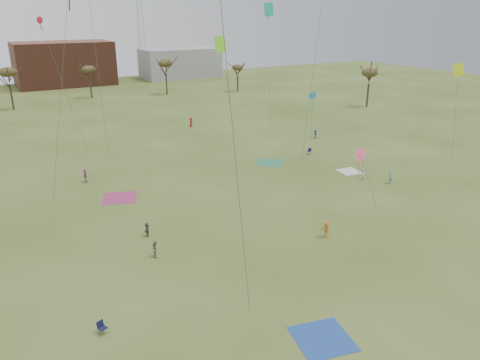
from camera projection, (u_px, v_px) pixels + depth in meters
ground at (323, 300)px, 33.39m from camera, size 260.00×260.00×0.00m
spectator_fore_b at (156, 248)px, 39.12m from camera, size 0.73×0.84×1.49m
spectator_fore_c at (147, 230)px, 42.70m from camera, size 0.89×1.30×1.34m
flyer_mid_b at (326, 229)px, 42.49m from camera, size 0.96×1.19×1.61m
flyer_mid_c at (390, 177)px, 55.95m from camera, size 0.70×0.54×1.70m
spectator_mid_d at (85, 176)px, 56.33m from camera, size 0.66×1.03×1.64m
spectator_mid_e at (363, 174)px, 57.34m from camera, size 0.87×0.85×1.42m
flyer_far_b at (191, 122)px, 83.99m from camera, size 0.96×0.96×1.68m
flyer_far_c at (315, 134)px, 76.21m from camera, size 0.74×1.03×1.43m
blanket_blue at (323, 339)px, 29.39m from camera, size 4.18×4.18×0.03m
blanket_cream at (349, 171)px, 60.41m from camera, size 2.97×2.97×0.03m
blanket_plum at (120, 198)px, 51.79m from camera, size 4.68×4.68×0.03m
blanket_olive at (269, 163)px, 63.98m from camera, size 4.79×4.79×0.03m
camp_chair_left at (103, 330)px, 29.81m from camera, size 0.67×0.69×0.87m
camp_chair_right at (309, 152)px, 67.79m from camera, size 0.71×0.70×0.87m
kites_aloft at (138, 15)px, 50.12m from camera, size 66.64×56.41×26.53m
tree_line at (62, 78)px, 93.79m from camera, size 117.44×49.32×8.91m
building_brick at (64, 64)px, 131.04m from camera, size 26.00×16.00×12.00m
building_grey at (180, 63)px, 146.54m from camera, size 24.00×12.00×9.00m
radio_tower at (139, 14)px, 142.45m from camera, size 1.51×1.72×41.00m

